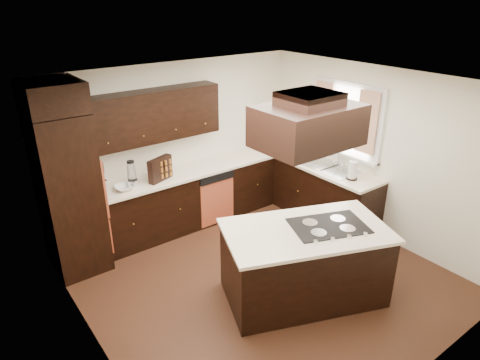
{
  "coord_description": "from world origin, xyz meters",
  "views": [
    {
      "loc": [
        -2.98,
        -3.49,
        3.4
      ],
      "look_at": [
        0.1,
        0.6,
        1.15
      ],
      "focal_mm": 32.0,
      "sensor_mm": 36.0,
      "label": 1
    }
  ],
  "objects_px": {
    "island": "(304,264)",
    "spice_rack": "(160,169)",
    "oven_column": "(69,194)",
    "range_hood": "(308,126)"
  },
  "relations": [
    {
      "from": "oven_column",
      "to": "range_hood",
      "type": "relative_size",
      "value": 2.02
    },
    {
      "from": "island",
      "to": "range_hood",
      "type": "bearing_deg",
      "value": -164.09
    },
    {
      "from": "oven_column",
      "to": "island",
      "type": "relative_size",
      "value": 1.17
    },
    {
      "from": "island",
      "to": "spice_rack",
      "type": "bearing_deg",
      "value": 128.33
    },
    {
      "from": "oven_column",
      "to": "island",
      "type": "height_order",
      "value": "oven_column"
    },
    {
      "from": "island",
      "to": "range_hood",
      "type": "xyz_separation_m",
      "value": [
        -0.08,
        0.01,
        1.72
      ]
    },
    {
      "from": "island",
      "to": "spice_rack",
      "type": "xyz_separation_m",
      "value": [
        -0.68,
        2.26,
        0.65
      ]
    },
    {
      "from": "oven_column",
      "to": "spice_rack",
      "type": "distance_m",
      "value": 1.28
    },
    {
      "from": "oven_column",
      "to": "spice_rack",
      "type": "height_order",
      "value": "oven_column"
    },
    {
      "from": "oven_column",
      "to": "range_hood",
      "type": "xyz_separation_m",
      "value": [
        1.88,
        -2.25,
        1.1
      ]
    }
  ]
}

